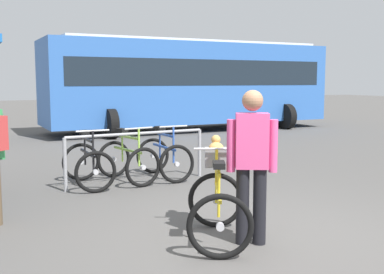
% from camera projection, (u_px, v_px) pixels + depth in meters
% --- Properties ---
extents(ground_plane, '(80.00, 80.00, 0.00)m').
position_uv_depth(ground_plane, '(267.00, 238.00, 5.23)').
color(ground_plane, '#514F4C').
extents(bike_rack_rail, '(2.50, 0.22, 0.88)m').
position_uv_depth(bike_rack_rail, '(137.00, 146.00, 7.94)').
color(bike_rack_rail, '#99999E').
rests_on(bike_rack_rail, ground).
extents(racked_bike_black, '(0.67, 1.09, 0.97)m').
position_uv_depth(racked_bike_black, '(88.00, 164.00, 7.73)').
color(racked_bike_black, black).
rests_on(racked_bike_black, ground).
extents(racked_bike_lime, '(0.85, 1.20, 0.97)m').
position_uv_depth(racked_bike_lime, '(128.00, 161.00, 8.08)').
color(racked_bike_lime, black).
rests_on(racked_bike_lime, ground).
extents(racked_bike_blue, '(0.70, 1.13, 0.98)m').
position_uv_depth(racked_bike_blue, '(164.00, 157.00, 8.43)').
color(racked_bike_blue, black).
rests_on(racked_bike_blue, ground).
extents(featured_bicycle, '(1.07, 1.26, 1.09)m').
position_uv_depth(featured_bicycle, '(217.00, 195.00, 5.17)').
color(featured_bicycle, black).
rests_on(featured_bicycle, ground).
extents(person_with_featured_bike, '(0.48, 0.34, 1.64)m').
position_uv_depth(person_with_featured_bike, '(252.00, 160.00, 4.94)').
color(person_with_featured_bike, black).
rests_on(person_with_featured_bike, ground).
extents(bus_distant, '(10.02, 3.44, 3.08)m').
position_uv_depth(bus_distant, '(190.00, 80.00, 16.47)').
color(bus_distant, '#3366B7').
rests_on(bus_distant, ground).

